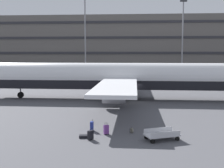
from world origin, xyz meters
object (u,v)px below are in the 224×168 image
backpack_laid_flat (132,130)px  suitcase_navy (90,135)px  airliner (117,78)px  suitcase_red (106,129)px  suitcase_orange (83,136)px  baggage_cart (162,135)px  suitcase_black (92,126)px

backpack_laid_flat → suitcase_navy: bearing=-146.9°
airliner → suitcase_navy: size_ratio=47.56×
suitcase_red → suitcase_orange: bearing=-149.0°
airliner → suitcase_navy: 19.54m
suitcase_orange → suitcase_navy: bearing=-37.7°
baggage_cart → suitcase_orange: bearing=178.7°
suitcase_orange → suitcase_black: 2.04m
suitcase_black → backpack_laid_flat: (3.45, -0.41, -0.20)m
suitcase_navy → suitcase_black: 2.50m
airliner → backpack_laid_flat: bearing=-82.7°
baggage_cart → backpack_laid_flat: bearing=143.5°
airliner → suitcase_red: bearing=-89.6°
suitcase_orange → backpack_laid_flat: backpack_laid_flat is taller
suitcase_orange → suitcase_navy: (0.66, -0.51, 0.29)m
backpack_laid_flat → baggage_cart: bearing=-36.5°
airliner → suitcase_orange: size_ratio=60.67×
airliner → backpack_laid_flat: airliner is taller
baggage_cart → suitcase_black: bearing=159.8°
suitcase_orange → baggage_cart: size_ratio=0.22×
suitcase_navy → suitcase_black: suitcase_black is taller
airliner → suitcase_orange: bearing=-94.9°
airliner → suitcase_orange: airliner is taller
backpack_laid_flat → baggage_cart: baggage_cart is taller
suitcase_navy → backpack_laid_flat: size_ratio=1.75×
suitcase_black → baggage_cart: (5.76, -2.12, -0.01)m
suitcase_orange → suitcase_navy: size_ratio=0.78×
airliner → suitcase_black: (-1.22, -16.84, -2.71)m
airliner → suitcase_navy: bearing=-92.8°
airliner → suitcase_black: bearing=-94.2°
suitcase_navy → baggage_cart: suitcase_navy is taller
suitcase_black → backpack_laid_flat: size_ratio=1.97×
suitcase_navy → baggage_cart: bearing=3.8°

